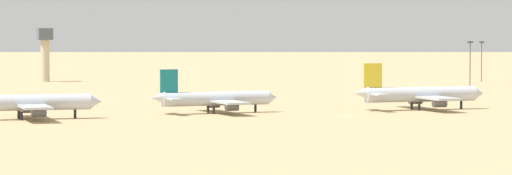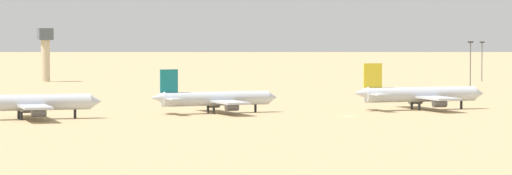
# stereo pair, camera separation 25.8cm
# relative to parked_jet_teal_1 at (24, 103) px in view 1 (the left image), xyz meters

# --- Properties ---
(ground) EXTENTS (4000.00, 4000.00, 0.00)m
(ground) POSITION_rel_parked_jet_teal_1_xyz_m (72.11, -13.26, -3.76)
(ground) COLOR tan
(parked_jet_teal_1) EXTENTS (34.64, 29.03, 11.46)m
(parked_jet_teal_1) POSITION_rel_parked_jet_teal_1_xyz_m (0.00, 0.00, 0.00)
(parked_jet_teal_1) COLOR silver
(parked_jet_teal_1) RESTS_ON ground
(parked_jet_teal_2) EXTENTS (32.18, 27.09, 10.63)m
(parked_jet_teal_2) POSITION_rel_parked_jet_teal_1_xyz_m (46.18, 6.43, -0.27)
(parked_jet_teal_2) COLOR silver
(parked_jet_teal_2) RESTS_ON ground
(parked_jet_yellow_3) EXTENTS (35.17, 29.40, 11.66)m
(parked_jet_yellow_3) POSITION_rel_parked_jet_teal_1_xyz_m (97.94, 2.83, 0.06)
(parked_jet_yellow_3) COLOR silver
(parked_jet_yellow_3) RESTS_ON ground
(control_tower) EXTENTS (5.20, 5.20, 19.49)m
(control_tower) POSITION_rel_parked_jet_teal_1_xyz_m (38.73, 194.62, 8.01)
(control_tower) COLOR #C6B793
(control_tower) RESTS_ON ground
(light_pole_mid) EXTENTS (1.80, 0.50, 15.41)m
(light_pole_mid) POSITION_rel_parked_jet_teal_1_xyz_m (161.91, 99.63, 5.15)
(light_pole_mid) COLOR #59595E
(light_pole_mid) RESTS_ON ground
(light_pole_east) EXTENTS (1.80, 0.50, 14.60)m
(light_pole_east) POSITION_rel_parked_jet_teal_1_xyz_m (190.28, 145.47, 4.74)
(light_pole_east) COLOR #59595E
(light_pole_east) RESTS_ON ground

